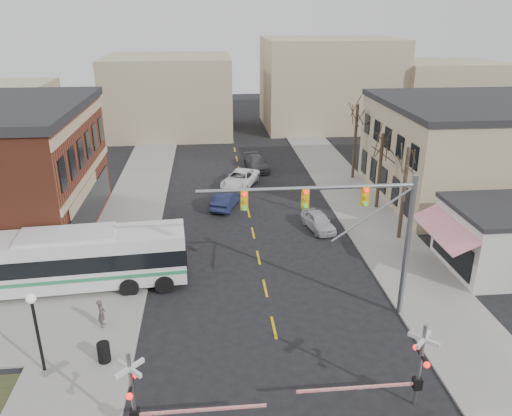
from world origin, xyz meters
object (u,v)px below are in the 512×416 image
Objects in this scene: transit_bus at (70,259)px; car_b at (226,199)px; pedestrian_far at (87,267)px; car_a at (318,221)px; traffic_signal_mast at (354,219)px; trash_bin at (104,352)px; pedestrian_near at (101,313)px; car_c at (240,179)px; street_lamp at (34,316)px; rr_crossing_west at (144,396)px; car_d at (257,163)px; rr_crossing_east at (410,367)px.

car_b is (9.63, 12.33, -1.21)m from transit_bus.
car_a is at bearing -25.42° from pedestrian_far.
traffic_signal_mast is 6.33× the size of pedestrian_far.
traffic_signal_mast is at bearing 128.85° from car_b.
trash_bin is at bearing 90.97° from car_b.
pedestrian_far reaches higher than pedestrian_near.
car_c is at bearing 10.66° from pedestrian_far.
car_c is (10.75, 25.03, -2.28)m from street_lamp.
car_c is at bearing 79.16° from rr_crossing_west.
pedestrian_near is at bearing -152.66° from car_a.
pedestrian_near is at bearing -120.49° from car_d.
trash_bin is (3.09, -7.14, -1.33)m from transit_bus.
rr_crossing_west is 1.39× the size of street_lamp.
car_a is at bearing 42.46° from street_lamp.
car_a is at bearing -56.14° from pedestrian_near.
pedestrian_far is at bearing 50.89° from transit_bus.
transit_bus is 26.34m from car_d.
car_a is 2.26× the size of pedestrian_far.
transit_bus is 19.67m from rr_crossing_east.
traffic_signal_mast is 1.96× the size of rr_crossing_east.
car_a is at bearing 60.11° from rr_crossing_west.
traffic_signal_mast is 13.92m from pedestrian_near.
rr_crossing_west is 24.44m from car_b.
car_b is at bearing -82.59° from car_c.
street_lamp is 0.91× the size of car_b.
street_lamp is at bearing -89.31° from car_c.
pedestrian_near is at bearing -87.82° from car_c.
pedestrian_far is (-2.40, 7.99, 0.37)m from trash_bin.
car_a is (16.42, 7.13, -1.28)m from transit_bus.
traffic_signal_mast reaches higher than rr_crossing_east.
car_b is at bearing 105.69° from rr_crossing_east.
car_d reaches higher than trash_bin.
car_c is (5.60, 29.27, -1.23)m from rr_crossing_west.
rr_crossing_west is at bearing -76.91° from car_c.
trash_bin is (-13.13, 3.99, -1.36)m from rr_crossing_east.
transit_bus is at bearing 71.54° from car_b.
pedestrian_far is at bearing -128.61° from car_d.
transit_bus is 1.24× the size of traffic_signal_mast.
street_lamp reaches higher than rr_crossing_west.
trash_bin is 19.53m from car_a.
traffic_signal_mast is at bearing -54.92° from car_c.
transit_bus is at bearing 145.55° from rr_crossing_east.
car_b is at bearing 130.60° from car_a.
car_c is (-5.24, 10.40, 0.08)m from car_a.
rr_crossing_east is 16.24m from street_lamp.
street_lamp is at bearing -168.50° from traffic_signal_mast.
rr_crossing_west is 10.67m from rr_crossing_east.
rr_crossing_east is at bearing -12.91° from street_lamp.
rr_crossing_west is 35.34m from car_d.
pedestrian_far is (-10.49, -16.68, 0.24)m from car_c.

